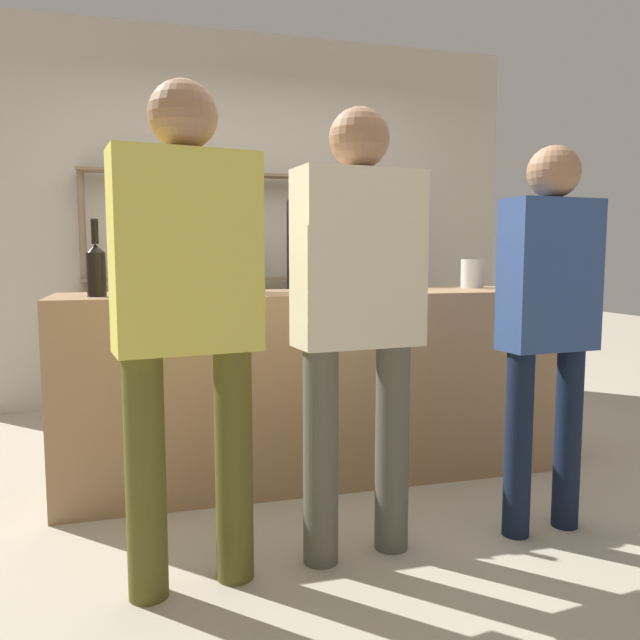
# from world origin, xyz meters

# --- Properties ---
(ground_plane) EXTENTS (16.00, 16.00, 0.00)m
(ground_plane) POSITION_xyz_m (0.00, 0.00, 0.00)
(ground_plane) COLOR #B2A893
(bar_counter) EXTENTS (2.53, 0.56, 0.95)m
(bar_counter) POSITION_xyz_m (0.00, 0.00, 0.48)
(bar_counter) COLOR #997551
(bar_counter) RESTS_ON ground_plane
(back_wall) EXTENTS (4.13, 0.12, 2.80)m
(back_wall) POSITION_xyz_m (0.00, 1.88, 1.40)
(back_wall) COLOR beige
(back_wall) RESTS_ON ground_plane
(back_shelf) EXTENTS (2.57, 0.18, 1.74)m
(back_shelf) POSITION_xyz_m (-0.00, 1.70, 1.17)
(back_shelf) COLOR #897056
(back_shelf) RESTS_ON ground_plane
(counter_bottle_0) EXTENTS (0.08, 0.08, 0.38)m
(counter_bottle_0) POSITION_xyz_m (-0.42, 0.06, 1.10)
(counter_bottle_0) COLOR silver
(counter_bottle_0) RESTS_ON bar_counter
(counter_bottle_1) EXTENTS (0.07, 0.07, 0.32)m
(counter_bottle_1) POSITION_xyz_m (-0.68, 0.13, 1.08)
(counter_bottle_1) COLOR silver
(counter_bottle_1) RESTS_ON bar_counter
(counter_bottle_2) EXTENTS (0.09, 0.09, 0.33)m
(counter_bottle_2) POSITION_xyz_m (-0.40, -0.10, 1.08)
(counter_bottle_2) COLOR black
(counter_bottle_2) RESTS_ON bar_counter
(counter_bottle_3) EXTENTS (0.08, 0.08, 0.34)m
(counter_bottle_3) POSITION_xyz_m (-0.32, 0.09, 1.09)
(counter_bottle_3) COLOR #0F1956
(counter_bottle_3) RESTS_ON bar_counter
(counter_bottle_4) EXTENTS (0.08, 0.08, 0.34)m
(counter_bottle_4) POSITION_xyz_m (-1.05, -0.07, 1.08)
(counter_bottle_4) COLOR black
(counter_bottle_4) RESTS_ON bar_counter
(counter_bottle_5) EXTENTS (0.08, 0.08, 0.31)m
(counter_bottle_5) POSITION_xyz_m (1.03, -0.02, 1.07)
(counter_bottle_5) COLOR black
(counter_bottle_5) RESTS_ON bar_counter
(wine_glass) EXTENTS (0.07, 0.07, 0.16)m
(wine_glass) POSITION_xyz_m (-0.48, -0.17, 1.07)
(wine_glass) COLOR silver
(wine_glass) RESTS_ON bar_counter
(ice_bucket) EXTENTS (0.20, 0.20, 0.21)m
(ice_bucket) POSITION_xyz_m (-0.01, -0.09, 1.06)
(ice_bucket) COLOR black
(ice_bucket) RESTS_ON bar_counter
(cork_jar) EXTENTS (0.13, 0.13, 0.16)m
(cork_jar) POSITION_xyz_m (0.93, 0.14, 1.03)
(cork_jar) COLOR silver
(cork_jar) RESTS_ON bar_counter
(customer_center) EXTENTS (0.48, 0.25, 1.66)m
(customer_center) POSITION_xyz_m (-0.10, -0.86, 0.97)
(customer_center) COLOR #575347
(customer_center) RESTS_ON ground_plane
(customer_left) EXTENTS (0.49, 0.27, 1.69)m
(customer_left) POSITION_xyz_m (-0.71, -0.93, 0.99)
(customer_left) COLOR brown
(customer_left) RESTS_ON ground_plane
(server_behind_counter) EXTENTS (0.53, 0.31, 1.69)m
(server_behind_counter) POSITION_xyz_m (0.26, 0.75, 0.98)
(server_behind_counter) COLOR black
(server_behind_counter) RESTS_ON ground_plane
(customer_right) EXTENTS (0.40, 0.20, 1.56)m
(customer_right) POSITION_xyz_m (0.70, -0.87, 0.92)
(customer_right) COLOR #121C33
(customer_right) RESTS_ON ground_plane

